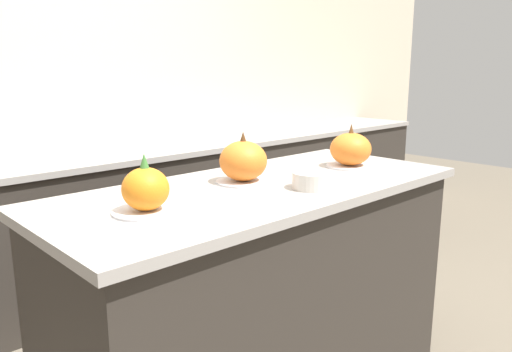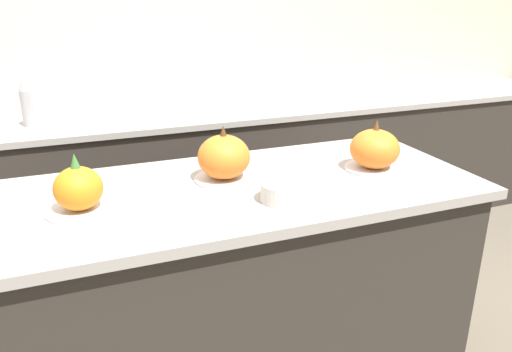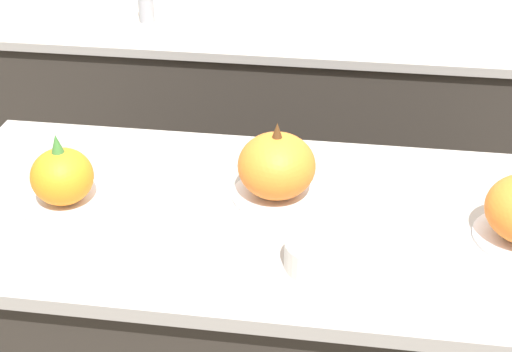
{
  "view_description": "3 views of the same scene",
  "coord_description": "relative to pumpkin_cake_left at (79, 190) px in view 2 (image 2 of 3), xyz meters",
  "views": [
    {
      "loc": [
        -1.29,
        -1.34,
        1.39
      ],
      "look_at": [
        0.0,
        0.04,
        0.97
      ],
      "focal_mm": 35.0,
      "sensor_mm": 36.0,
      "label": 1
    },
    {
      "loc": [
        -0.52,
        -1.53,
        1.58
      ],
      "look_at": [
        0.05,
        -0.04,
        0.98
      ],
      "focal_mm": 35.0,
      "sensor_mm": 36.0,
      "label": 2
    },
    {
      "loc": [
        0.13,
        -1.36,
        1.9
      ],
      "look_at": [
        -0.07,
        0.01,
        1.04
      ],
      "focal_mm": 50.0,
      "sensor_mm": 36.0,
      "label": 3
    }
  ],
  "objects": [
    {
      "name": "pumpkin_cake_right",
      "position": [
        1.05,
        0.0,
        0.01
      ],
      "size": [
        0.21,
        0.21,
        0.19
      ],
      "color": "silver",
      "rests_on": "kitchen_island"
    },
    {
      "name": "pumpkin_cake_left",
      "position": [
        0.0,
        0.0,
        0.0
      ],
      "size": [
        0.21,
        0.21,
        0.19
      ],
      "color": "silver",
      "rests_on": "kitchen_island"
    },
    {
      "name": "pumpkin_cake_center",
      "position": [
        0.49,
        0.1,
        0.01
      ],
      "size": [
        0.22,
        0.22,
        0.2
      ],
      "color": "silver",
      "rests_on": "kitchen_island"
    },
    {
      "name": "bottle_tall",
      "position": [
        -0.2,
        1.43,
        0.0
      ],
      "size": [
        0.06,
        0.06,
        0.28
      ],
      "color": "#99999E",
      "rests_on": "back_counter"
    },
    {
      "name": "wall_back",
      "position": [
        0.52,
        1.75,
        0.24
      ],
      "size": [
        8.0,
        0.06,
        2.5
      ],
      "color": "beige",
      "rests_on": "ground_plane"
    },
    {
      "name": "back_counter",
      "position": [
        0.52,
        1.42,
        -0.57
      ],
      "size": [
        6.0,
        0.6,
        0.88
      ],
      "color": "#2D2823",
      "rests_on": "ground_plane"
    },
    {
      "name": "mixing_bowl",
      "position": [
        0.61,
        -0.15,
        -0.04
      ],
      "size": [
        0.15,
        0.15,
        0.06
      ],
      "color": "beige",
      "rests_on": "kitchen_island"
    },
    {
      "name": "kitchen_island",
      "position": [
        0.52,
        0.03,
        -0.54
      ],
      "size": [
        1.7,
        0.73,
        0.94
      ],
      "color": "#2D2823",
      "rests_on": "ground_plane"
    }
  ]
}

